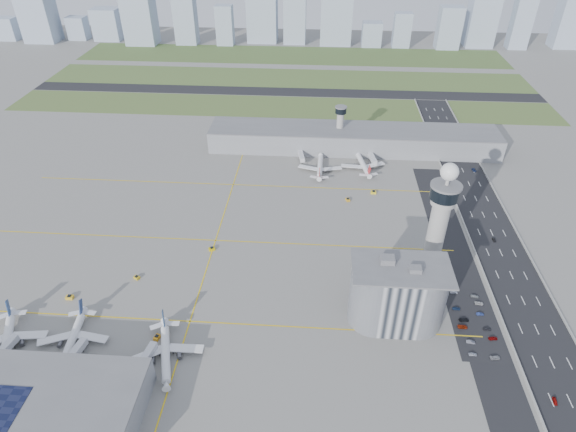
# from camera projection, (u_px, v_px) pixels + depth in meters

# --- Properties ---
(ground) EXTENTS (1000.00, 1000.00, 0.00)m
(ground) POSITION_uv_depth(u_px,v_px,m) (283.00, 281.00, 239.88)
(ground) COLOR gray
(grass_strip_0) EXTENTS (480.00, 50.00, 0.08)m
(grass_strip_0) POSITION_uv_depth(u_px,v_px,m) (280.00, 107.00, 425.23)
(grass_strip_0) COLOR #4B632F
(grass_strip_0) RESTS_ON ground
(grass_strip_1) EXTENTS (480.00, 60.00, 0.08)m
(grass_strip_1) POSITION_uv_depth(u_px,v_px,m) (287.00, 78.00, 486.65)
(grass_strip_1) COLOR #47602D
(grass_strip_1) RESTS_ON ground
(grass_strip_2) EXTENTS (480.00, 70.00, 0.08)m
(grass_strip_2) POSITION_uv_depth(u_px,v_px,m) (292.00, 55.00, 552.15)
(grass_strip_2) COLOR #496530
(grass_strip_2) RESTS_ON ground
(runway) EXTENTS (480.00, 22.00, 0.10)m
(runway) POSITION_uv_depth(u_px,v_px,m) (284.00, 92.00, 455.52)
(runway) COLOR black
(runway) RESTS_ON ground
(highway) EXTENTS (28.00, 500.00, 0.10)m
(highway) POSITION_uv_depth(u_px,v_px,m) (519.00, 292.00, 233.27)
(highway) COLOR black
(highway) RESTS_ON ground
(barrier_left) EXTENTS (0.60, 500.00, 1.20)m
(barrier_left) POSITION_uv_depth(u_px,v_px,m) (490.00, 289.00, 233.76)
(barrier_left) COLOR #9E9E99
(barrier_left) RESTS_ON ground
(barrier_right) EXTENTS (0.60, 500.00, 1.20)m
(barrier_right) POSITION_uv_depth(u_px,v_px,m) (549.00, 292.00, 232.16)
(barrier_right) COLOR #9E9E99
(barrier_right) RESTS_ON ground
(landside_road) EXTENTS (18.00, 260.00, 0.08)m
(landside_road) POSITION_uv_depth(u_px,v_px,m) (472.00, 304.00, 226.52)
(landside_road) COLOR black
(landside_road) RESTS_ON ground
(parking_lot) EXTENTS (20.00, 44.00, 0.10)m
(parking_lot) POSITION_uv_depth(u_px,v_px,m) (474.00, 323.00, 216.80)
(parking_lot) COLOR black
(parking_lot) RESTS_ON ground
(taxiway_line_h_0) EXTENTS (260.00, 0.60, 0.01)m
(taxiway_line_h_0) POSITION_uv_depth(u_px,v_px,m) (190.00, 321.00, 217.59)
(taxiway_line_h_0) COLOR yellow
(taxiway_line_h_0) RESTS_ON ground
(taxiway_line_h_1) EXTENTS (260.00, 0.60, 0.01)m
(taxiway_line_h_1) POSITION_uv_depth(u_px,v_px,m) (216.00, 240.00, 266.72)
(taxiway_line_h_1) COLOR yellow
(taxiway_line_h_1) RESTS_ON ground
(taxiway_line_h_2) EXTENTS (260.00, 0.60, 0.01)m
(taxiway_line_h_2) POSITION_uv_depth(u_px,v_px,m) (233.00, 185.00, 315.85)
(taxiway_line_h_2) COLOR yellow
(taxiway_line_h_2) RESTS_ON ground
(taxiway_line_v) EXTENTS (0.60, 260.00, 0.01)m
(taxiway_line_v) POSITION_uv_depth(u_px,v_px,m) (216.00, 240.00, 266.72)
(taxiway_line_v) COLOR yellow
(taxiway_line_v) RESTS_ON ground
(control_tower) EXTENTS (14.00, 14.00, 64.50)m
(control_tower) POSITION_uv_depth(u_px,v_px,m) (439.00, 220.00, 222.30)
(control_tower) COLOR #ADAAA5
(control_tower) RESTS_ON ground
(secondary_tower) EXTENTS (8.60, 8.60, 31.90)m
(secondary_tower) POSITION_uv_depth(u_px,v_px,m) (340.00, 124.00, 350.25)
(secondary_tower) COLOR #ADAAA5
(secondary_tower) RESTS_ON ground
(admin_building) EXTENTS (42.00, 24.00, 33.50)m
(admin_building) POSITION_uv_depth(u_px,v_px,m) (397.00, 294.00, 210.15)
(admin_building) COLOR #B2B2B7
(admin_building) RESTS_ON ground
(terminal_pier) EXTENTS (210.00, 32.00, 15.80)m
(terminal_pier) POSITION_uv_depth(u_px,v_px,m) (353.00, 139.00, 354.26)
(terminal_pier) COLOR gray
(terminal_pier) RESTS_ON ground
(near_terminal) EXTENTS (84.00, 42.00, 13.00)m
(near_terminal) POSITION_uv_depth(u_px,v_px,m) (23.00, 410.00, 174.08)
(near_terminal) COLOR gray
(near_terminal) RESTS_ON ground
(airplane_near_a) EXTENTS (44.99, 48.01, 10.72)m
(airplane_near_a) POSITION_uv_depth(u_px,v_px,m) (5.00, 338.00, 202.69)
(airplane_near_a) COLOR white
(airplane_near_a) RESTS_ON ground
(airplane_near_b) EXTENTS (34.61, 39.24, 9.99)m
(airplane_near_b) POSITION_uv_depth(u_px,v_px,m) (71.00, 336.00, 204.09)
(airplane_near_b) COLOR white
(airplane_near_b) RESTS_ON ground
(airplane_near_c) EXTENTS (41.39, 45.13, 10.49)m
(airplane_near_c) POSITION_uv_depth(u_px,v_px,m) (165.00, 350.00, 197.69)
(airplane_near_c) COLOR white
(airplane_near_c) RESTS_ON ground
(airplane_far_a) EXTENTS (30.90, 36.15, 9.97)m
(airplane_far_a) POSITION_uv_depth(u_px,v_px,m) (320.00, 164.00, 328.96)
(airplane_far_a) COLOR white
(airplane_far_a) RESTS_ON ground
(airplane_far_b) EXTENTS (37.48, 41.84, 10.25)m
(airplane_far_b) POSITION_uv_depth(u_px,v_px,m) (363.00, 161.00, 331.89)
(airplane_far_b) COLOR white
(airplane_far_b) RESTS_ON ground
(jet_bridge_near_1) EXTENTS (5.39, 14.31, 5.70)m
(jet_bridge_near_1) POSITION_uv_depth(u_px,v_px,m) (66.00, 369.00, 193.04)
(jet_bridge_near_1) COLOR silver
(jet_bridge_near_1) RESTS_ON ground
(jet_bridge_near_2) EXTENTS (5.39, 14.31, 5.70)m
(jet_bridge_near_2) POSITION_uv_depth(u_px,v_px,m) (139.00, 373.00, 191.33)
(jet_bridge_near_2) COLOR silver
(jet_bridge_near_2) RESTS_ON ground
(jet_bridge_far_0) EXTENTS (5.39, 14.31, 5.70)m
(jet_bridge_far_0) POSITION_uv_depth(u_px,v_px,m) (300.00, 153.00, 346.22)
(jet_bridge_far_0) COLOR silver
(jet_bridge_far_0) RESTS_ON ground
(jet_bridge_far_1) EXTENTS (5.39, 14.31, 5.70)m
(jet_bridge_far_1) POSITION_uv_depth(u_px,v_px,m) (370.00, 156.00, 343.36)
(jet_bridge_far_1) COLOR silver
(jet_bridge_far_1) RESTS_ON ground
(tug_0) EXTENTS (3.48, 2.45, 1.98)m
(tug_0) POSITION_uv_depth(u_px,v_px,m) (70.00, 297.00, 229.02)
(tug_0) COLOR gold
(tug_0) RESTS_ON ground
(tug_1) EXTENTS (2.98, 3.65, 1.84)m
(tug_1) POSITION_uv_depth(u_px,v_px,m) (157.00, 337.00, 208.92)
(tug_1) COLOR orange
(tug_1) RESTS_ON ground
(tug_2) EXTENTS (3.55, 3.21, 1.70)m
(tug_2) POSITION_uv_depth(u_px,v_px,m) (137.00, 277.00, 240.64)
(tug_2) COLOR gold
(tug_2) RESTS_ON ground
(tug_3) EXTENTS (3.85, 3.41, 1.86)m
(tug_3) POSITION_uv_depth(u_px,v_px,m) (212.00, 249.00, 259.29)
(tug_3) COLOR #CCB108
(tug_3) RESTS_ON ground
(tug_4) EXTENTS (2.96, 3.57, 1.78)m
(tug_4) POSITION_uv_depth(u_px,v_px,m) (348.00, 199.00, 299.50)
(tug_4) COLOR gold
(tug_4) RESTS_ON ground
(tug_5) EXTENTS (3.40, 2.34, 1.97)m
(tug_5) POSITION_uv_depth(u_px,v_px,m) (373.00, 192.00, 306.41)
(tug_5) COLOR yellow
(tug_5) RESTS_ON ground
(car_lot_0) EXTENTS (3.47, 1.41, 1.18)m
(car_lot_0) POSITION_uv_depth(u_px,v_px,m) (473.00, 354.00, 201.75)
(car_lot_0) COLOR #AEB4C3
(car_lot_0) RESTS_ON ground
(car_lot_1) EXTENTS (3.83, 1.73, 1.22)m
(car_lot_1) POSITION_uv_depth(u_px,v_px,m) (471.00, 342.00, 207.11)
(car_lot_1) COLOR slate
(car_lot_1) RESTS_ON ground
(car_lot_2) EXTENTS (4.34, 2.02, 1.20)m
(car_lot_2) POSITION_uv_depth(u_px,v_px,m) (463.00, 327.00, 214.21)
(car_lot_2) COLOR #94240A
(car_lot_2) RESTS_ON ground
(car_lot_3) EXTENTS (4.58, 2.18, 1.29)m
(car_lot_3) POSITION_uv_depth(u_px,v_px,m) (464.00, 320.00, 217.58)
(car_lot_3) COLOR black
(car_lot_3) RESTS_ON ground
(car_lot_4) EXTENTS (3.59, 1.45, 1.22)m
(car_lot_4) POSITION_uv_depth(u_px,v_px,m) (456.00, 308.00, 223.36)
(car_lot_4) COLOR navy
(car_lot_4) RESTS_ON ground
(car_lot_5) EXTENTS (3.50, 1.25, 1.15)m
(car_lot_5) POSITION_uv_depth(u_px,v_px,m) (454.00, 292.00, 232.26)
(car_lot_5) COLOR silver
(car_lot_5) RESTS_ON ground
(car_lot_6) EXTENTS (4.39, 2.46, 1.16)m
(car_lot_6) POSITION_uv_depth(u_px,v_px,m) (495.00, 358.00, 200.30)
(car_lot_6) COLOR #95959B
(car_lot_6) RESTS_ON ground
(car_lot_7) EXTENTS (4.12, 2.22, 1.13)m
(car_lot_7) POSITION_uv_depth(u_px,v_px,m) (493.00, 338.00, 208.79)
(car_lot_7) COLOR maroon
(car_lot_7) RESTS_ON ground
(car_lot_8) EXTENTS (3.40, 1.44, 1.15)m
(car_lot_8) POSITION_uv_depth(u_px,v_px,m) (487.00, 329.00, 213.19)
(car_lot_8) COLOR #27272E
(car_lot_8) RESTS_ON ground
(car_lot_9) EXTENTS (3.45, 1.40, 1.11)m
(car_lot_9) POSITION_uv_depth(u_px,v_px,m) (480.00, 314.00, 220.60)
(car_lot_9) COLOR navy
(car_lot_9) RESTS_ON ground
(car_lot_10) EXTENTS (4.09, 2.01, 1.12)m
(car_lot_10) POSITION_uv_depth(u_px,v_px,m) (479.00, 303.00, 226.23)
(car_lot_10) COLOR silver
(car_lot_10) RESTS_ON ground
(car_lot_11) EXTENTS (4.01, 1.99, 1.12)m
(car_lot_11) POSITION_uv_depth(u_px,v_px,m) (475.00, 296.00, 230.04)
(car_lot_11) COLOR gray
(car_lot_11) RESTS_ON ground
(car_hw_0) EXTENTS (1.88, 3.69, 1.21)m
(car_hw_0) POSITION_uv_depth(u_px,v_px,m) (555.00, 401.00, 183.54)
(car_hw_0) COLOR maroon
(car_hw_0) RESTS_ON ground
(car_hw_1) EXTENTS (1.45, 3.47, 1.12)m
(car_hw_1) POSITION_uv_depth(u_px,v_px,m) (494.00, 240.00, 266.19)
(car_hw_1) COLOR black
(car_hw_1) RESTS_ON ground
(car_hw_2) EXTENTS (2.67, 4.78, 1.26)m
(car_hw_2) POSITION_uv_depth(u_px,v_px,m) (474.00, 170.00, 330.59)
(car_hw_2) COLOR navy
(car_hw_2) RESTS_ON ground
(car_hw_4) EXTENTS (1.75, 3.80, 1.26)m
(car_hw_4) POSITION_uv_depth(u_px,v_px,m) (437.00, 133.00, 378.79)
(car_hw_4) COLOR #9599A0
(car_hw_4) RESTS_ON ground
(skyline_bldg_0) EXTENTS (24.05, 19.24, 26.50)m
(skyline_bldg_0) POSITION_uv_depth(u_px,v_px,m) (8.00, 29.00, 599.20)
(skyline_bldg_0) COLOR #9EADC1
(skyline_bldg_0) RESTS_ON ground
(skyline_bldg_1) EXTENTS (37.63, 30.10, 65.60)m
(skyline_bldg_1) POSITION_uv_depth(u_px,v_px,m) (37.00, 13.00, 582.02)
(skyline_bldg_1) COLOR #9EADC1
(skyline_bldg_1) RESTS_ON ground
(skyline_bldg_2) EXTENTS (22.81, 18.25, 26.79)m
(skyline_bldg_2) POSITION_uv_depth(u_px,v_px,m) (78.00, 28.00, 601.10)
(skyline_bldg_2) COLOR #9EADC1
(skyline_bldg_2) RESTS_ON ground
(skyline_bldg_3) EXTENTS (32.30, 25.84, 36.93)m
(skyline_bldg_3) POSITION_uv_depth(u_px,v_px,m) (108.00, 24.00, 596.97)
(skyline_bldg_3) COLOR #9EADC1
(skyline_bldg_3) RESTS_ON ground
(skyline_bldg_4) EXTENTS (35.81, 28.65, 60.36)m
(skyline_bldg_4) POSITION_uv_depth(u_px,v_px,m) (140.00, 18.00, 574.30)
(skyline_bldg_4) COLOR #9EADC1
(skyline_bldg_4) RESTS_ON ground
(skyline_bldg_5) EXTENTS (25.49, 20.39, 66.89)m
(skyline_bldg_5) POSITION_uv_depth(u_px,v_px,m) (185.00, 15.00, 572.99)
(skyline_bldg_5) COLOR #9EADC1
(skyline_bldg_5) RESTS_ON ground
(skyline_bldg_6) EXTENTS (20.04, 16.03, 45.20)m
(skyline_bldg_6) POSITION_uv_depth(u_px,v_px,m) (225.00, 25.00, 575.03)
(skyline_bldg_6) COLOR #9EADC1
(skyline_bldg_6) RESTS_ON ground
(skyline_bldg_7) EXTENTS (35.76, 28.61, 61.22)m
(skyline_bldg_7) POSITION_uv_depth(u_px,v_px,m) (262.00, 15.00, 583.53)
(skyline_bldg_7) COLOR #9EADC1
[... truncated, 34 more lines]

